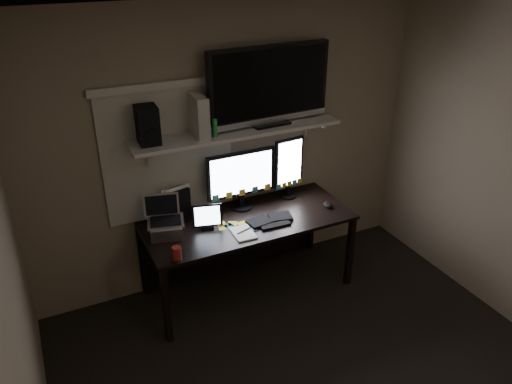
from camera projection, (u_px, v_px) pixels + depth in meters
ceiling at (373, 31)px, 2.34m from camera, size 3.60×3.60×0.00m
back_wall at (230, 148)px, 4.36m from camera, size 3.60×0.00×3.60m
left_wall at (16, 351)px, 2.21m from camera, size 0.00×3.60×3.60m
window_blinds at (169, 154)px, 4.11m from camera, size 1.10×0.02×1.10m
desk at (243, 230)px, 4.47m from camera, size 1.80×0.75×0.73m
wall_shelf at (237, 131)px, 4.12m from camera, size 1.80×0.35×0.03m
monitor_landscape at (241, 180)px, 4.36m from camera, size 0.63×0.07×0.55m
monitor_portrait at (289, 168)px, 4.54m from camera, size 0.30×0.09×0.58m
keyboard at (270, 219)px, 4.27m from camera, size 0.41×0.18×0.02m
mouse at (328, 205)px, 4.48m from camera, size 0.08×0.11×0.04m
notepad at (243, 233)px, 4.08m from camera, size 0.18×0.24×0.01m
tablet at (207, 217)px, 4.11m from camera, size 0.27×0.16×0.22m
file_sorter at (176, 203)px, 4.25m from camera, size 0.24×0.16×0.29m
laptop at (165, 218)px, 3.98m from camera, size 0.34×0.30×0.32m
cup at (177, 253)px, 3.74m from camera, size 0.08×0.08×0.10m
sticky_notes at (239, 226)px, 4.19m from camera, size 0.38×0.32×0.00m
tv at (269, 86)px, 4.09m from camera, size 1.11×0.25×0.66m
game_console at (198, 116)px, 3.91m from camera, size 0.10×0.28×0.33m
speaker at (147, 125)px, 3.78m from camera, size 0.17×0.20×0.29m
bottles at (209, 129)px, 3.91m from camera, size 0.24×0.11×0.15m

